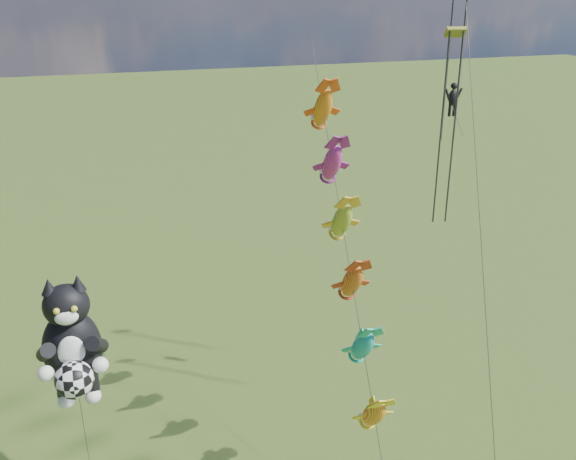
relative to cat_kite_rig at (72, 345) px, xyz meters
name	(u,v)px	position (x,y,z in m)	size (l,w,h in m)	color
cat_kite_rig	(72,345)	(0.00, 0.00, 0.00)	(2.87, 4.28, 11.47)	brown
fish_windsock_rig	(347,252)	(12.27, -0.70, 3.05)	(1.75, 15.93, 20.27)	brown
parafoil_rig	(455,96)	(18.32, 1.31, 9.39)	(6.11, 16.79, 23.81)	brown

